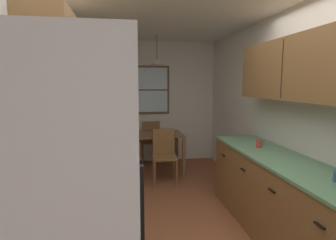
{
  "coord_description": "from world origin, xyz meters",
  "views": [
    {
      "loc": [
        -0.63,
        -2.09,
        1.68
      ],
      "look_at": [
        -0.05,
        1.47,
        1.18
      ],
      "focal_mm": 28.68,
      "sensor_mm": 36.0,
      "label": 1
    }
  ],
  "objects": [
    {
      "name": "ground_plane",
      "position": [
        0.0,
        1.0,
        0.0
      ],
      "size": [
        12.0,
        12.0,
        0.0
      ],
      "primitive_type": "plane",
      "color": "brown"
    },
    {
      "name": "wall_left",
      "position": [
        -1.35,
        1.0,
        1.27
      ],
      "size": [
        0.1,
        9.0,
        2.55
      ],
      "primitive_type": "cube",
      "color": "white",
      "rests_on": "ground"
    },
    {
      "name": "wall_right",
      "position": [
        1.35,
        1.0,
        1.27
      ],
      "size": [
        0.1,
        9.0,
        2.55
      ],
      "primitive_type": "cube",
      "color": "white",
      "rests_on": "ground"
    },
    {
      "name": "wall_back",
      "position": [
        0.0,
        3.65,
        1.27
      ],
      "size": [
        4.4,
        0.1,
        2.55
      ],
      "primitive_type": "cube",
      "color": "white",
      "rests_on": "ground"
    },
    {
      "name": "ceiling_slab",
      "position": [
        0.0,
        1.0,
        2.59
      ],
      "size": [
        4.4,
        9.0,
        0.08
      ],
      "primitive_type": "cube",
      "color": "white"
    },
    {
      "name": "microwave_over_range",
      "position": [
        -1.11,
        -0.52,
        1.68
      ],
      "size": [
        0.39,
        0.57,
        0.31
      ],
      "color": "black"
    },
    {
      "name": "counter_left",
      "position": [
        -1.0,
        0.68,
        0.45
      ],
      "size": [
        0.64,
        1.79,
        0.9
      ],
      "color": "brown",
      "rests_on": "ground"
    },
    {
      "name": "upper_cabinets_left",
      "position": [
        -1.14,
        0.63,
        1.86
      ],
      "size": [
        0.33,
        1.87,
        0.64
      ],
      "color": "brown"
    },
    {
      "name": "counter_right",
      "position": [
        1.0,
        0.08,
        0.45
      ],
      "size": [
        0.64,
        3.1,
        0.9
      ],
      "color": "brown",
      "rests_on": "ground"
    },
    {
      "name": "upper_cabinets_right",
      "position": [
        1.14,
        0.03,
        1.82
      ],
      "size": [
        0.33,
        2.78,
        0.65
      ],
      "color": "brown"
    },
    {
      "name": "dining_table",
      "position": [
        -0.03,
        2.87,
        0.61
      ],
      "size": [
        0.94,
        0.72,
        0.73
      ],
      "color": "brown",
      "rests_on": "ground"
    },
    {
      "name": "dining_chair_near",
      "position": [
        0.02,
        2.31,
        0.5
      ],
      "size": [
        0.42,
        0.42,
        0.9
      ],
      "color": "brown",
      "rests_on": "ground"
    },
    {
      "name": "dining_chair_far",
      "position": [
        -0.11,
        3.44,
        0.5
      ],
      "size": [
        0.45,
        0.45,
        0.9
      ],
      "color": "brown",
      "rests_on": "ground"
    },
    {
      "name": "pendant_light",
      "position": [
        -0.03,
        2.87,
        2.07
      ],
      "size": [
        0.24,
        0.24,
        0.53
      ],
      "color": "black"
    },
    {
      "name": "back_window",
      "position": [
        -0.05,
        3.58,
        1.54
      ],
      "size": [
        0.73,
        0.05,
        1.0
      ],
      "color": "brown"
    },
    {
      "name": "trash_bin",
      "position": [
        -0.7,
        2.12,
        0.31
      ],
      "size": [
        0.35,
        0.35,
        0.61
      ],
      "primitive_type": "cylinder",
      "color": "white",
      "rests_on": "ground"
    },
    {
      "name": "storage_canister",
      "position": [
        -1.0,
        0.04,
        0.98
      ],
      "size": [
        0.12,
        0.12,
        0.17
      ],
      "color": "red",
      "rests_on": "counter_left"
    },
    {
      "name": "mug_spare",
      "position": [
        0.98,
        0.89,
        0.95
      ],
      "size": [
        0.11,
        0.07,
        0.09
      ],
      "color": "#BF3F33",
      "rests_on": "counter_right"
    }
  ]
}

